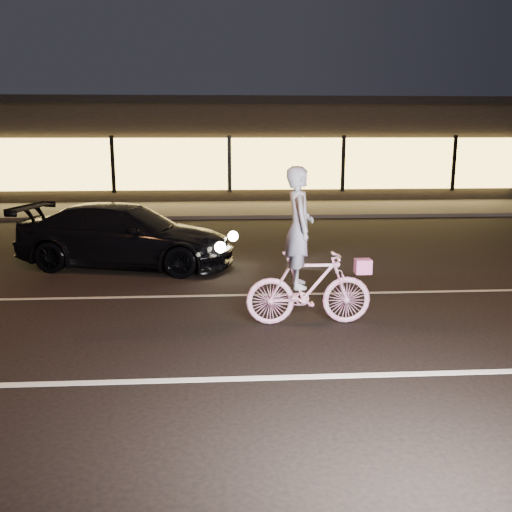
{
  "coord_description": "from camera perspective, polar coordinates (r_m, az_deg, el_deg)",
  "views": [
    {
      "loc": [
        -0.42,
        -7.72,
        2.84
      ],
      "look_at": [
        0.12,
        0.6,
        1.02
      ],
      "focal_mm": 40.0,
      "sensor_mm": 36.0,
      "label": 1
    }
  ],
  "objects": [
    {
      "name": "sedan",
      "position": [
        12.47,
        -12.86,
        1.99
      ],
      "size": [
        4.92,
        2.88,
        1.34
      ],
      "rotation": [
        0.0,
        0.0,
        1.34
      ],
      "color": "black",
      "rests_on": "ground"
    },
    {
      "name": "sidewalk",
      "position": [
        20.91,
        -2.54,
        4.68
      ],
      "size": [
        30.0,
        4.0,
        0.12
      ],
      "primitive_type": "cube",
      "color": "#383533",
      "rests_on": "ground"
    },
    {
      "name": "cyclist",
      "position": [
        8.45,
        5.05,
        -1.39
      ],
      "size": [
        1.88,
        0.65,
        2.36
      ],
      "rotation": [
        0.0,
        0.0,
        1.57
      ],
      "color": "#E03896",
      "rests_on": "ground"
    },
    {
      "name": "ground",
      "position": [
        8.24,
        -0.57,
        -7.83
      ],
      "size": [
        90.0,
        90.0,
        0.0
      ],
      "primitive_type": "plane",
      "color": "black",
      "rests_on": "ground"
    },
    {
      "name": "lane_stripe_near",
      "position": [
        6.85,
        0.14,
        -12.12
      ],
      "size": [
        60.0,
        0.12,
        0.01
      ],
      "primitive_type": "cube",
      "color": "silver",
      "rests_on": "ground"
    },
    {
      "name": "lane_stripe_far",
      "position": [
        10.13,
        -1.19,
        -3.92
      ],
      "size": [
        60.0,
        0.1,
        0.01
      ],
      "primitive_type": "cube",
      "color": "gray",
      "rests_on": "ground"
    },
    {
      "name": "storefront",
      "position": [
        26.7,
        -2.86,
        10.83
      ],
      "size": [
        25.4,
        8.42,
        4.2
      ],
      "color": "black",
      "rests_on": "ground"
    }
  ]
}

